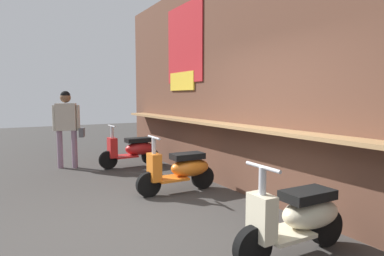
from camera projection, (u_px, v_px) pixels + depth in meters
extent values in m
plane|color=#383533|center=(151.00, 232.00, 3.89)|extent=(31.13, 31.13, 0.00)
cube|color=brown|center=(280.00, 73.00, 4.71)|extent=(11.12, 0.25, 3.86)
cube|color=#A87F51|center=(263.00, 130.00, 4.63)|extent=(10.01, 0.36, 0.05)
cube|color=#B22328|center=(184.00, 44.00, 6.82)|extent=(1.46, 0.02, 1.61)
cube|color=gold|center=(182.00, 81.00, 6.99)|extent=(1.04, 0.03, 0.39)
ellipsoid|color=red|center=(140.00, 148.00, 7.59)|extent=(0.39, 0.71, 0.30)
cube|color=black|center=(138.00, 140.00, 7.54)|extent=(0.31, 0.55, 0.10)
cube|color=red|center=(126.00, 156.00, 7.42)|extent=(0.39, 0.51, 0.04)
cube|color=red|center=(112.00, 148.00, 7.25)|extent=(0.28, 0.16, 0.44)
cylinder|color=#B7B7BC|center=(112.00, 142.00, 7.24)|extent=(0.07, 0.07, 0.70)
cylinder|color=#B7B7BC|center=(112.00, 126.00, 7.20)|extent=(0.46, 0.04, 0.04)
cylinder|color=black|center=(108.00, 160.00, 7.23)|extent=(0.11, 0.40, 0.40)
cylinder|color=black|center=(150.00, 156.00, 7.73)|extent=(0.11, 0.40, 0.40)
ellipsoid|color=orange|center=(190.00, 167.00, 5.56)|extent=(0.40, 0.71, 0.30)
cube|color=black|center=(187.00, 156.00, 5.51)|extent=(0.32, 0.56, 0.10)
cube|color=orange|center=(171.00, 178.00, 5.41)|extent=(0.39, 0.51, 0.04)
cube|color=orange|center=(154.00, 167.00, 5.24)|extent=(0.28, 0.17, 0.44)
cylinder|color=#B7B7BC|center=(154.00, 159.00, 5.23)|extent=(0.07, 0.07, 0.70)
cylinder|color=#B7B7BC|center=(154.00, 138.00, 5.20)|extent=(0.46, 0.05, 0.04)
cylinder|color=black|center=(149.00, 184.00, 5.22)|extent=(0.11, 0.40, 0.40)
cylinder|color=black|center=(203.00, 177.00, 5.69)|extent=(0.11, 0.40, 0.40)
ellipsoid|color=beige|center=(310.00, 213.00, 3.38)|extent=(0.40, 0.71, 0.30)
cube|color=black|center=(308.00, 195.00, 3.34)|extent=(0.32, 0.56, 0.10)
cube|color=beige|center=(285.00, 234.00, 3.23)|extent=(0.39, 0.51, 0.04)
cube|color=beige|center=(262.00, 217.00, 3.07)|extent=(0.28, 0.17, 0.44)
cylinder|color=#B7B7BC|center=(262.00, 204.00, 3.05)|extent=(0.07, 0.07, 0.70)
cylinder|color=#B7B7BC|center=(263.00, 167.00, 3.02)|extent=(0.46, 0.05, 0.04)
cylinder|color=black|center=(253.00, 247.00, 3.05)|extent=(0.11, 0.40, 0.40)
cylinder|color=black|center=(326.00, 227.00, 3.52)|extent=(0.11, 0.40, 0.40)
cylinder|color=gray|center=(60.00, 149.00, 7.32)|extent=(0.12, 0.12, 0.85)
cylinder|color=gray|center=(75.00, 149.00, 7.33)|extent=(0.12, 0.12, 0.85)
cube|color=#ADA393|center=(66.00, 117.00, 7.25)|extent=(0.33, 0.47, 0.60)
sphere|color=brown|center=(65.00, 98.00, 7.21)|extent=(0.23, 0.23, 0.23)
sphere|color=black|center=(65.00, 96.00, 7.21)|extent=(0.21, 0.21, 0.21)
cylinder|color=#ADA393|center=(54.00, 118.00, 7.21)|extent=(0.08, 0.08, 0.57)
cylinder|color=#ADA393|center=(78.00, 118.00, 7.30)|extent=(0.08, 0.08, 0.57)
cube|color=#4C4C51|center=(82.00, 132.00, 7.36)|extent=(0.28, 0.18, 0.20)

